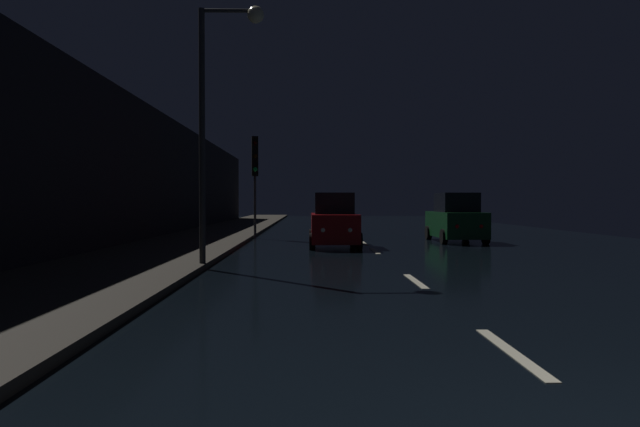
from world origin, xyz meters
The scene contains 8 objects.
ground centered at (0.00, 24.50, -0.01)m, with size 26.87×84.00×0.02m, color black.
sidewalk_left centered at (-7.24, 24.50, 0.07)m, with size 4.40×84.00×0.15m, color #38332B.
building_facade_left centered at (-9.84, 21.00, 3.05)m, with size 0.80×63.00×6.10m, color black.
lane_centerline centered at (0.00, 11.97, 0.01)m, with size 0.16×19.15×0.01m.
traffic_light_far_left centered at (-4.93, 23.13, 3.56)m, with size 0.35×0.48×4.90m.
streetlamp_overhead centered at (-4.66, 11.09, 4.57)m, with size 1.70×0.44×6.84m.
car_approaching_headlights centered at (-1.37, 18.25, 0.97)m, with size 1.94×4.20×2.11m.
car_parked_right_far centered at (4.14, 20.80, 0.99)m, with size 1.98×4.28×2.16m.
Camera 1 is at (-2.36, -3.31, 1.75)m, focal length 30.87 mm.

